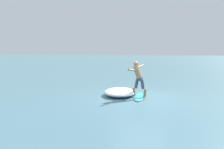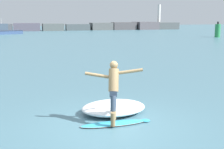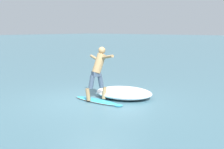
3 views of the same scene
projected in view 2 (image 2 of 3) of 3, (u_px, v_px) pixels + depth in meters
The scene contains 7 objects.
ground_plane at pixel (111, 125), 8.76m from camera, with size 200.00×200.00×0.00m, color #446D7B.
rock_jetty_breakwater at pixel (63, 27), 69.16m from camera, with size 55.06×4.87×5.93m.
surfboard at pixel (115, 123), 8.80m from camera, with size 2.07×0.51×0.20m.
surfer at pixel (114, 87), 8.69m from camera, with size 1.56×0.90×1.73m.
fishing_boat_near_jetty at pixel (4, 31), 54.14m from camera, with size 6.44×3.48×2.73m.
channel_marker_buoy at pixel (218, 31), 46.13m from camera, with size 0.79×0.79×2.29m.
wave_foam_at_tail at pixel (114, 108), 9.82m from camera, with size 2.20×1.78×0.36m.
Camera 2 is at (-2.49, -7.97, 3.00)m, focal length 50.00 mm.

